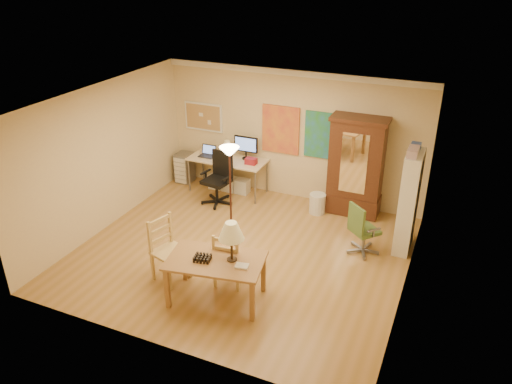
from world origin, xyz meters
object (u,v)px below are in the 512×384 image
at_px(dining_table, 221,252).
at_px(armoire, 355,173).
at_px(office_chair_black, 218,190).
at_px(computer_desk, 230,171).
at_px(bookshelf, 408,203).
at_px(office_chair_green, 362,240).

height_order(dining_table, armoire, armoire).
distance_m(dining_table, office_chair_black, 3.27).
height_order(dining_table, office_chair_black, dining_table).
xyz_separation_m(computer_desk, bookshelf, (3.83, -0.87, 0.43)).
height_order(dining_table, office_chair_green, dining_table).
bearing_deg(office_chair_black, bookshelf, -3.86).
bearing_deg(bookshelf, office_chair_black, 176.14).
bearing_deg(armoire, office_chair_green, -70.19).
distance_m(computer_desk, office_chair_black, 0.63).
height_order(computer_desk, office_chair_green, computer_desk).
bearing_deg(dining_table, computer_desk, 114.51).
relative_size(dining_table, armoire, 0.77).
bearing_deg(office_chair_black, armoire, 14.52).
bearing_deg(armoire, office_chair_black, -165.48).
distance_m(armoire, bookshelf, 1.48).
xyz_separation_m(computer_desk, armoire, (2.69, 0.08, 0.40)).
distance_m(computer_desk, bookshelf, 3.95).
bearing_deg(bookshelf, armoire, 140.23).
bearing_deg(office_chair_black, computer_desk, 92.09).
height_order(office_chair_black, office_chair_green, office_chair_black).
relative_size(computer_desk, office_chair_black, 1.53).
height_order(armoire, bookshelf, armoire).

